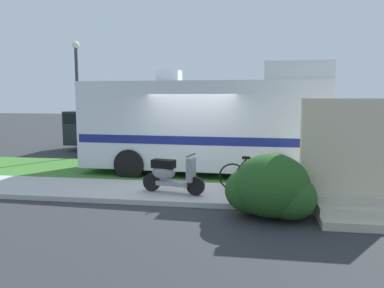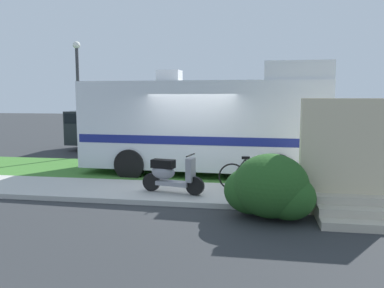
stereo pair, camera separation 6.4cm
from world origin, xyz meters
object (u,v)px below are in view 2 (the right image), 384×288
Objects in this scene: scooter at (170,174)px; bottle_spare at (313,196)px; motorhome_rv at (208,123)px; pickup_truck_near at (118,129)px; bottle_green at (331,191)px; bicycle at (253,175)px; street_lamp_post at (78,89)px.

scooter reaches higher than bottle_spare.
scooter is (-0.54, -2.88, -1.02)m from motorhome_rv.
bottle_spare is (7.40, -7.93, -0.71)m from pickup_truck_near.
scooter is 3.81m from bottle_green.
pickup_truck_near is at bearing 133.87° from motorhome_rv.
bicycle is (1.96, 0.56, -0.08)m from scooter.
scooter is at bearing -174.95° from bottle_green.
bicycle reaches higher than bottle_spare.
motorhome_rv is at bearing 121.46° from bicycle.
motorhome_rv is 1.31× the size of pickup_truck_near.
motorhome_rv reaches higher than pickup_truck_near.
bicycle is at bearing 15.81° from scooter.
bottle_spare is at bearing -33.36° from street_lamp_post.
pickup_truck_near is 10.82m from bottle_green.
street_lamp_post is at bearing -102.54° from pickup_truck_near.
bottle_spare is (-0.49, -0.56, -0.01)m from bottle_green.
bicycle is at bearing -49.70° from pickup_truck_near.
bicycle is 9.39m from pickup_truck_near.
bottle_green is 0.07× the size of street_lamp_post.
scooter is 0.35× the size of street_lamp_post.
street_lamp_post is at bearing 146.64° from bottle_spare.
street_lamp_post is at bearing 150.97° from bottle_green.
scooter is at bearing -61.95° from pickup_truck_near.
street_lamp_post is at bearing 157.59° from motorhome_rv.
motorhome_rv is 27.28× the size of bottle_spare.
bottle_spare is (2.75, -3.10, -1.37)m from motorhome_rv.
pickup_truck_near is 1.26× the size of street_lamp_post.
bottle_green is (3.78, 0.33, -0.33)m from scooter.
pickup_truck_near is at bearing 118.05° from scooter.
street_lamp_post reaches higher than bottle_green.
bottle_spare is at bearing -48.43° from motorhome_rv.
scooter is 7.21m from street_lamp_post.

